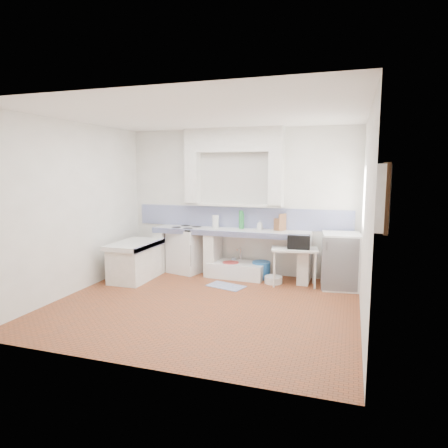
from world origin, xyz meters
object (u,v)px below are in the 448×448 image
(sink, at_px, (237,270))
(side_table, at_px, (294,267))
(stove, at_px, (187,250))
(fridge, at_px, (341,261))

(sink, relative_size, side_table, 1.33)
(stove, relative_size, fridge, 0.91)
(side_table, bearing_deg, fridge, -2.72)
(stove, height_order, sink, stove)
(stove, bearing_deg, side_table, 7.92)
(side_table, bearing_deg, stove, 163.07)
(stove, xyz_separation_m, side_table, (2.16, -0.28, -0.10))
(sink, xyz_separation_m, fridge, (1.88, -0.13, 0.35))
(stove, bearing_deg, sink, 12.17)
(sink, bearing_deg, fridge, -1.49)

